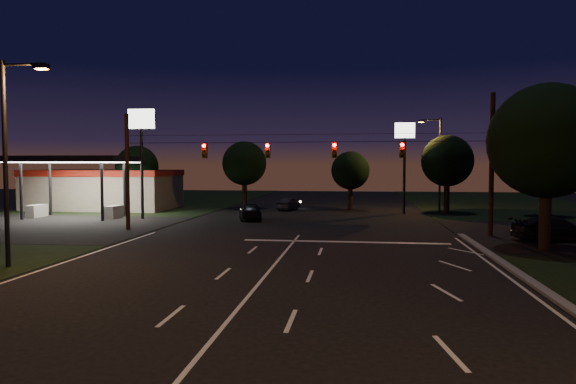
% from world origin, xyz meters
% --- Properties ---
extents(ground, '(140.00, 140.00, 0.00)m').
position_xyz_m(ground, '(0.00, 0.00, 0.00)').
color(ground, black).
rests_on(ground, ground).
extents(cross_street_left, '(20.00, 16.00, 0.02)m').
position_xyz_m(cross_street_left, '(-20.00, 16.00, 0.00)').
color(cross_street_left, black).
rests_on(cross_street_left, ground).
extents(center_line, '(0.14, 40.00, 0.01)m').
position_xyz_m(center_line, '(0.00, -6.00, 0.01)').
color(center_line, silver).
rests_on(center_line, ground).
extents(stop_bar, '(12.00, 0.50, 0.01)m').
position_xyz_m(stop_bar, '(3.00, 11.50, 0.01)').
color(stop_bar, silver).
rests_on(stop_bar, ground).
extents(utility_pole_right, '(0.30, 0.30, 9.00)m').
position_xyz_m(utility_pole_right, '(12.00, 15.00, 0.00)').
color(utility_pole_right, black).
rests_on(utility_pole_right, ground).
extents(utility_pole_left, '(0.28, 0.28, 8.00)m').
position_xyz_m(utility_pole_left, '(-12.00, 15.00, 0.00)').
color(utility_pole_left, black).
rests_on(utility_pole_left, ground).
extents(signal_span, '(24.00, 0.40, 1.56)m').
position_xyz_m(signal_span, '(-0.00, 14.96, 5.50)').
color(signal_span, black).
rests_on(signal_span, ground).
extents(gas_station, '(14.20, 16.10, 5.25)m').
position_xyz_m(gas_station, '(-21.86, 30.39, 2.38)').
color(gas_station, gray).
rests_on(gas_station, ground).
extents(pole_sign_left_near, '(2.20, 0.30, 9.10)m').
position_xyz_m(pole_sign_left_near, '(-14.00, 22.00, 6.98)').
color(pole_sign_left_near, black).
rests_on(pole_sign_left_near, ground).
extents(pole_sign_right, '(1.80, 0.30, 8.40)m').
position_xyz_m(pole_sign_right, '(8.00, 30.00, 6.24)').
color(pole_sign_right, black).
rests_on(pole_sign_right, ground).
extents(street_light_left, '(2.20, 0.35, 9.00)m').
position_xyz_m(street_light_left, '(-11.24, 2.00, 5.24)').
color(street_light_left, black).
rests_on(street_light_left, ground).
extents(street_light_right_far, '(2.20, 0.35, 9.00)m').
position_xyz_m(street_light_right_far, '(11.24, 32.00, 5.24)').
color(street_light_right_far, black).
rests_on(street_light_right_far, ground).
extents(tree_right_near, '(6.00, 6.00, 8.76)m').
position_xyz_m(tree_right_near, '(13.53, 10.17, 5.68)').
color(tree_right_near, black).
rests_on(tree_right_near, ground).
extents(tree_far_a, '(4.20, 4.20, 6.42)m').
position_xyz_m(tree_far_a, '(-17.98, 30.12, 4.26)').
color(tree_far_a, black).
rests_on(tree_far_a, ground).
extents(tree_far_b, '(4.60, 4.60, 6.98)m').
position_xyz_m(tree_far_b, '(-7.98, 34.13, 4.61)').
color(tree_far_b, black).
rests_on(tree_far_b, ground).
extents(tree_far_c, '(3.80, 3.80, 5.86)m').
position_xyz_m(tree_far_c, '(3.02, 33.10, 3.90)').
color(tree_far_c, black).
rests_on(tree_far_c, ground).
extents(tree_far_d, '(4.80, 4.80, 7.30)m').
position_xyz_m(tree_far_d, '(12.02, 31.13, 4.83)').
color(tree_far_d, black).
rests_on(tree_far_d, ground).
extents(tree_far_e, '(4.00, 4.00, 6.18)m').
position_xyz_m(tree_far_e, '(20.02, 29.11, 4.11)').
color(tree_far_e, black).
rests_on(tree_far_e, ground).
extents(car_oncoming_a, '(2.78, 4.56, 1.45)m').
position_xyz_m(car_oncoming_a, '(-5.01, 22.62, 0.72)').
color(car_oncoming_a, black).
rests_on(car_oncoming_a, ground).
extents(car_oncoming_b, '(2.01, 3.90, 1.22)m').
position_xyz_m(car_oncoming_b, '(-3.13, 32.29, 0.61)').
color(car_oncoming_b, black).
rests_on(car_oncoming_b, ground).
extents(car_cross, '(5.28, 2.96, 1.44)m').
position_xyz_m(car_cross, '(15.22, 13.30, 0.72)').
color(car_cross, black).
rests_on(car_cross, ground).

